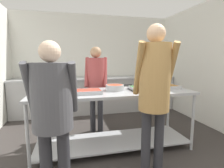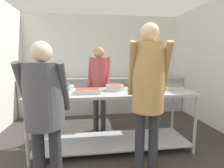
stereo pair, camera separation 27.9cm
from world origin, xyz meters
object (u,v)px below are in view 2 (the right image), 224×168
(plate_stack, at_px, (40,95))
(guest_serving_right, at_px, (148,86))
(cook_behind_counter, at_px, (99,80))
(guest_serving_left, at_px, (44,103))
(water_bottle, at_px, (43,73))
(serving_tray_roast, at_px, (167,88))
(serving_tray_vegetables, at_px, (87,91))
(sauce_pan, at_px, (115,87))
(broccoli_bowl, at_px, (66,87))
(serving_tray_greens, at_px, (142,89))

(plate_stack, relative_size, guest_serving_right, 0.13)
(plate_stack, relative_size, cook_behind_counter, 0.14)
(guest_serving_left, xyz_separation_m, water_bottle, (-0.71, 2.89, 0.09))
(serving_tray_roast, bearing_deg, cook_behind_counter, 148.39)
(guest_serving_right, relative_size, water_bottle, 6.30)
(plate_stack, bearing_deg, serving_tray_roast, 9.07)
(serving_tray_vegetables, distance_m, cook_behind_counter, 0.84)
(plate_stack, distance_m, sauce_pan, 1.11)
(guest_serving_right, bearing_deg, water_bottle, 122.65)
(broccoli_bowl, height_order, serving_tray_roast, broccoli_bowl)
(cook_behind_counter, bearing_deg, guest_serving_right, -72.99)
(serving_tray_vegetables, distance_m, guest_serving_left, 0.84)
(sauce_pan, xyz_separation_m, serving_tray_roast, (0.88, -0.01, -0.02))
(cook_behind_counter, bearing_deg, water_bottle, 135.10)
(sauce_pan, height_order, water_bottle, water_bottle)
(serving_tray_roast, relative_size, guest_serving_right, 0.24)
(plate_stack, distance_m, guest_serving_right, 1.42)
(serving_tray_greens, bearing_deg, water_bottle, 134.18)
(serving_tray_vegetables, height_order, guest_serving_right, guest_serving_right)
(plate_stack, xyz_separation_m, sauce_pan, (1.06, 0.32, 0.03))
(guest_serving_left, distance_m, guest_serving_right, 1.13)
(guest_serving_right, bearing_deg, broccoli_bowl, 135.65)
(guest_serving_left, relative_size, water_bottle, 5.57)
(broccoli_bowl, distance_m, serving_tray_vegetables, 0.47)
(plate_stack, distance_m, guest_serving_left, 0.57)
(cook_behind_counter, bearing_deg, sauce_pan, -72.70)
(sauce_pan, distance_m, guest_serving_left, 1.23)
(sauce_pan, height_order, guest_serving_left, guest_serving_left)
(sauce_pan, bearing_deg, guest_serving_left, -135.23)
(broccoli_bowl, height_order, guest_serving_left, guest_serving_left)
(serving_tray_vegetables, relative_size, guest_serving_right, 0.20)
(broccoli_bowl, distance_m, cook_behind_counter, 0.75)
(sauce_pan, bearing_deg, broccoli_bowl, 167.54)
(guest_serving_right, relative_size, cook_behind_counter, 1.09)
(plate_stack, bearing_deg, guest_serving_right, -21.39)
(serving_tray_vegetables, bearing_deg, sauce_pan, 19.35)
(plate_stack, distance_m, serving_tray_vegetables, 0.65)
(broccoli_bowl, xyz_separation_m, guest_serving_left, (-0.09, -1.04, -0.00))
(cook_behind_counter, distance_m, water_bottle, 1.95)
(sauce_pan, distance_m, serving_tray_greens, 0.44)
(broccoli_bowl, height_order, serving_tray_greens, broccoli_bowl)
(plate_stack, distance_m, serving_tray_greens, 1.52)
(guest_serving_right, height_order, water_bottle, guest_serving_right)
(sauce_pan, bearing_deg, serving_tray_greens, -6.41)
(guest_serving_left, distance_m, water_bottle, 2.98)
(serving_tray_roast, height_order, cook_behind_counter, cook_behind_counter)
(broccoli_bowl, xyz_separation_m, serving_tray_greens, (1.21, -0.22, -0.02))
(cook_behind_counter, bearing_deg, serving_tray_vegetables, -105.88)
(serving_tray_greens, distance_m, serving_tray_roast, 0.44)
(sauce_pan, relative_size, serving_tray_greens, 1.14)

